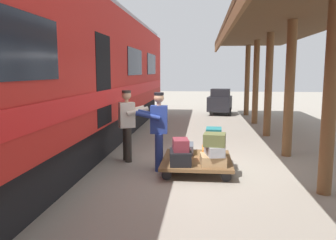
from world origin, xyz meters
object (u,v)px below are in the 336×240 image
object	(u,v)px
suitcase_maroon_trunk	(182,154)
suitcase_teal_softside	(214,132)
suitcase_slate_roller	(183,148)
suitcase_yellow_case	(212,147)
suitcase_black_hardshell	(180,157)
suitcase_olive_duffel	(215,140)
suitcase_gray_aluminum	(214,150)
porter_by_door	(128,123)
suitcase_cream_canvas	(214,142)
baggage_tug	(220,102)
luggage_cart	(197,160)
train_car	(39,75)
porter_in_overalls	(158,128)
suitcase_burgundy_valise	(181,145)
suitcase_orange_carryall	(212,153)
suitcase_tan_vintage	(213,160)

from	to	relation	value
suitcase_maroon_trunk	suitcase_teal_softside	xyz separation A→B (m)	(-0.68, 0.02, 0.50)
suitcase_slate_roller	suitcase_yellow_case	distance (m)	0.66
suitcase_black_hardshell	suitcase_olive_duffel	xyz separation A→B (m)	(-0.69, 0.04, 0.39)
suitcase_maroon_trunk	suitcase_gray_aluminum	xyz separation A→B (m)	(-0.68, 0.51, 0.23)
suitcase_yellow_case	porter_by_door	distance (m)	2.07
suitcase_cream_canvas	porter_by_door	distance (m)	2.17
baggage_tug	suitcase_slate_roller	bearing A→B (deg)	82.20
suitcase_black_hardshell	luggage_cart	bearing A→B (deg)	-124.78
train_car	porter_in_overalls	xyz separation A→B (m)	(-2.73, 0.21, -1.14)
luggage_cart	baggage_tug	size ratio (longest dim) A/B	0.94
suitcase_slate_roller	suitcase_burgundy_valise	bearing A→B (deg)	90.34
suitcase_orange_carryall	suitcase_cream_canvas	size ratio (longest dim) A/B	1.25
suitcase_gray_aluminum	suitcase_teal_softside	bearing A→B (deg)	-90.05
suitcase_yellow_case	suitcase_burgundy_valise	size ratio (longest dim) A/B	1.04
suitcase_black_hardshell	baggage_tug	bearing A→B (deg)	-97.10
suitcase_olive_duffel	porter_in_overalls	xyz separation A→B (m)	(1.20, -0.49, 0.12)
suitcase_cream_canvas	porter_in_overalls	size ratio (longest dim) A/B	0.25
suitcase_tan_vintage	porter_in_overalls	xyz separation A→B (m)	(1.17, -0.45, 0.55)
suitcase_maroon_trunk	suitcase_teal_softside	distance (m)	0.85
suitcase_yellow_case	suitcase_cream_canvas	distance (m)	0.55
luggage_cart	suitcase_maroon_trunk	size ratio (longest dim) A/B	2.79
suitcase_black_hardshell	suitcase_teal_softside	xyz separation A→B (m)	(-0.68, -0.45, 0.45)
luggage_cart	porter_by_door	world-z (taller)	porter_by_door
suitcase_teal_softside	suitcase_burgundy_valise	bearing A→B (deg)	31.96
suitcase_olive_duffel	baggage_tug	distance (m)	10.54
porter_by_door	suitcase_burgundy_valise	bearing A→B (deg)	140.18
suitcase_maroon_trunk	suitcase_teal_softside	size ratio (longest dim) A/B	1.42
train_car	suitcase_black_hardshell	distance (m)	3.70
suitcase_black_hardshell	suitcase_olive_duffel	bearing A→B (deg)	176.52
suitcase_teal_softside	suitcase_gray_aluminum	bearing A→B (deg)	89.95
suitcase_black_hardshell	suitcase_teal_softside	bearing A→B (deg)	-146.49
suitcase_gray_aluminum	suitcase_burgundy_valise	distance (m)	0.69
suitcase_cream_canvas	baggage_tug	world-z (taller)	baggage_tug
suitcase_teal_softside	suitcase_burgundy_valise	distance (m)	0.82
suitcase_teal_softside	porter_by_door	bearing A→B (deg)	-18.96
suitcase_tan_vintage	suitcase_olive_duffel	size ratio (longest dim) A/B	1.27
train_car	suitcase_gray_aluminum	world-z (taller)	train_car
suitcase_orange_carryall	suitcase_teal_softside	size ratio (longest dim) A/B	1.22
suitcase_cream_canvas	suitcase_maroon_trunk	bearing A→B (deg)	-1.69
suitcase_yellow_case	porter_in_overalls	bearing A→B (deg)	23.31
suitcase_yellow_case	suitcase_orange_carryall	bearing A→B (deg)	90.00
suitcase_maroon_trunk	suitcase_burgundy_valise	size ratio (longest dim) A/B	1.33
suitcase_olive_duffel	suitcase_teal_softside	bearing A→B (deg)	-89.88
porter_by_door	baggage_tug	world-z (taller)	porter_by_door
suitcase_slate_roller	baggage_tug	world-z (taller)	baggage_tug
suitcase_black_hardshell	suitcase_maroon_trunk	world-z (taller)	suitcase_black_hardshell
suitcase_cream_canvas	suitcase_olive_duffel	size ratio (longest dim) A/B	1.02
suitcase_tan_vintage	suitcase_teal_softside	world-z (taller)	suitcase_teal_softside
porter_by_door	baggage_tug	distance (m)	9.70
suitcase_tan_vintage	luggage_cart	bearing A→B (deg)	-55.22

